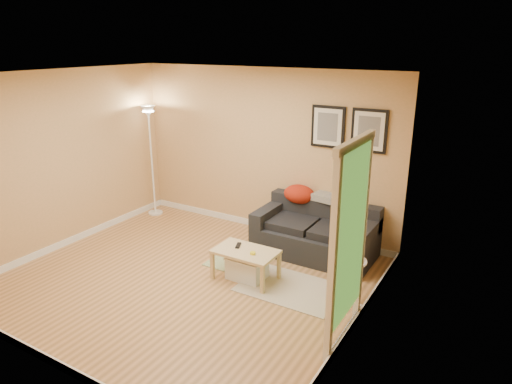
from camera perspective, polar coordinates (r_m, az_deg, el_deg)
floor at (r=6.18m, az=-8.58°, el=-10.61°), size 4.50×4.50×0.00m
ceiling at (r=5.44m, az=-9.90°, el=14.16°), size 4.50×4.50×0.00m
wall_back at (r=7.26m, az=0.89°, el=5.03°), size 4.50×0.00×4.50m
wall_front at (r=4.43m, az=-25.89°, el=-5.78°), size 4.50×0.00×4.50m
wall_left at (r=7.28m, az=-23.02°, el=3.59°), size 0.00×4.00×4.00m
wall_right at (r=4.64m, az=12.85°, el=-3.28°), size 0.00×4.00×4.00m
baseboard_back at (r=7.64m, az=0.81°, el=-4.15°), size 4.50×0.02×0.10m
baseboard_front at (r=5.04m, az=-23.73°, el=-18.86°), size 4.50×0.02×0.10m
baseboard_left at (r=7.66m, az=-21.82°, el=-5.48°), size 0.02×4.00×0.10m
baseboard_right at (r=5.22m, az=11.74°, el=-16.13°), size 0.02×4.00×0.10m
sofa at (r=6.67m, az=7.34°, el=-4.73°), size 1.70×0.90×0.75m
red_throw at (r=6.93m, az=5.40°, el=-0.27°), size 0.48×0.36×0.28m
plaid_throw at (r=6.79m, az=8.89°, el=-0.71°), size 0.45×0.32×0.10m
framed_print_left at (r=6.68m, az=8.95°, el=8.02°), size 0.50×0.04×0.60m
framed_print_right at (r=6.49m, az=13.90°, el=7.40°), size 0.50×0.04×0.60m
area_rug at (r=5.91m, az=4.30°, el=-11.84°), size 1.25×0.85×0.01m
green_runner at (r=6.49m, az=-2.93°, el=-8.90°), size 0.70×0.50×0.01m
coffee_table at (r=6.02m, az=-1.29°, el=-9.02°), size 0.90×0.67×0.41m
remote_control at (r=6.05m, az=-2.22°, el=-6.66°), size 0.11×0.17×0.02m
tape_roll at (r=5.82m, az=-0.40°, el=-7.63°), size 0.07×0.07×0.03m
storage_bin at (r=6.06m, az=-1.13°, el=-9.39°), size 0.49×0.36×0.30m
side_table at (r=5.57m, az=11.51°, el=-10.90°), size 0.37×0.37×0.57m
book_stack at (r=5.43m, az=11.93°, el=-7.88°), size 0.21×0.26×0.08m
floor_lamp at (r=8.21m, az=-12.81°, el=3.40°), size 0.25×0.25×1.95m
doorway at (r=4.63m, az=11.43°, el=-6.94°), size 0.12×1.01×2.13m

